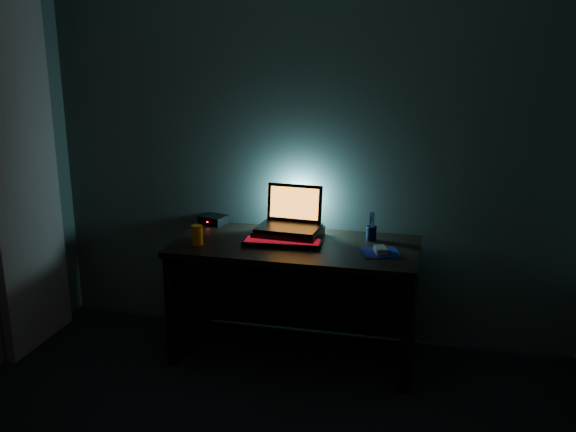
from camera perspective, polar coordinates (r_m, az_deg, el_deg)
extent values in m
cube|color=#48524C|center=(4.17, 1.85, 5.65)|extent=(3.50, 0.00, 2.50)
cube|color=black|center=(3.94, 0.66, -2.75)|extent=(1.50, 0.70, 0.04)
cube|color=black|center=(4.27, -8.74, -6.80)|extent=(0.06, 0.64, 0.71)
cube|color=black|center=(3.99, 10.75, -8.57)|extent=(0.06, 0.64, 0.71)
cube|color=black|center=(4.37, 1.61, -6.09)|extent=(1.38, 0.02, 0.65)
cube|color=#B8A193|center=(4.36, -22.50, 3.55)|extent=(0.06, 0.65, 2.30)
cube|color=black|center=(4.03, 0.04, -1.57)|extent=(0.42, 0.33, 0.06)
cube|color=black|center=(4.02, 0.04, -1.04)|extent=(0.40, 0.29, 0.02)
cube|color=black|center=(4.11, 0.59, 1.18)|extent=(0.36, 0.07, 0.24)
cube|color=orange|center=(4.10, 0.56, 1.16)|extent=(0.32, 0.05, 0.20)
cube|color=black|center=(3.91, -0.51, -2.39)|extent=(0.49, 0.18, 0.03)
cube|color=red|center=(3.90, -0.51, -2.18)|extent=(0.47, 0.16, 0.00)
cube|color=#0B1151|center=(3.80, 8.22, -3.25)|extent=(0.27, 0.26, 0.00)
cube|color=gray|center=(3.80, 8.23, -3.00)|extent=(0.09, 0.12, 0.03)
cylinder|color=black|center=(4.02, 7.41, -1.53)|extent=(0.07, 0.07, 0.09)
cylinder|color=orange|center=(3.94, -8.09, -1.68)|extent=(0.07, 0.07, 0.12)
cube|color=black|center=(4.38, -6.64, -0.32)|extent=(0.20, 0.18, 0.06)
sphere|color=#FF0C07|center=(4.32, -7.18, -0.53)|extent=(0.01, 0.01, 0.01)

